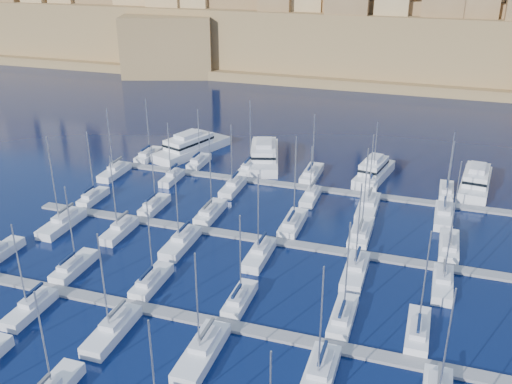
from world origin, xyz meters
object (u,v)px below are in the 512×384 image
(motor_yacht_a, at_px, (191,146))
(motor_yacht_d, at_px, (476,181))
(motor_yacht_b, at_px, (264,155))
(motor_yacht_c, at_px, (374,171))

(motor_yacht_a, xyz_separation_m, motor_yacht_d, (58.60, -1.46, 0.00))
(motor_yacht_a, bearing_deg, motor_yacht_b, -0.27)
(motor_yacht_a, relative_size, motor_yacht_b, 1.01)
(motor_yacht_a, distance_m, motor_yacht_b, 16.79)
(motor_yacht_c, bearing_deg, motor_yacht_d, 3.08)
(motor_yacht_c, bearing_deg, motor_yacht_b, 174.12)
(motor_yacht_a, bearing_deg, motor_yacht_c, -3.53)
(motor_yacht_b, xyz_separation_m, motor_yacht_d, (41.81, -1.38, 0.00))
(motor_yacht_c, bearing_deg, motor_yacht_a, 176.47)
(motor_yacht_a, height_order, motor_yacht_d, same)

